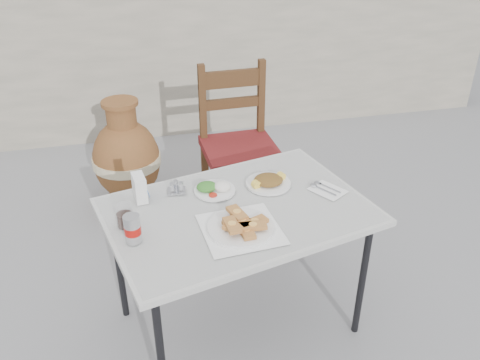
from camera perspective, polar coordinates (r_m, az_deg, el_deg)
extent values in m
plane|color=slate|center=(2.65, -2.02, -16.80)|extent=(80.00, 80.00, 0.00)
cylinder|color=black|center=(2.14, -8.87, -19.00)|extent=(0.03, 0.03, 0.65)
cylinder|color=black|center=(2.50, 13.57, -10.89)|extent=(0.03, 0.03, 0.65)
cylinder|color=black|center=(2.58, -13.44, -9.25)|extent=(0.03, 0.03, 0.65)
cylinder|color=black|center=(2.89, 5.86, -3.79)|extent=(0.03, 0.03, 0.65)
cube|color=white|center=(2.26, -0.22, -3.59)|extent=(1.29, 1.02, 0.03)
cube|color=white|center=(2.25, -0.23, -3.25)|extent=(1.25, 0.97, 0.00)
cube|color=white|center=(2.12, 0.09, -5.53)|extent=(0.34, 0.34, 0.00)
cylinder|color=white|center=(2.12, 0.09, -5.34)|extent=(0.28, 0.28, 0.01)
cylinder|color=white|center=(2.12, 0.09, -5.43)|extent=(0.29, 0.29, 0.01)
cylinder|color=white|center=(2.37, -2.86, -1.17)|extent=(0.19, 0.19, 0.01)
ellipsoid|color=white|center=(2.36, -1.99, -0.73)|extent=(0.08, 0.08, 0.04)
ellipsoid|color=#1F611B|center=(2.37, -3.75, -0.76)|extent=(0.10, 0.09, 0.04)
cylinder|color=#B52013|center=(2.32, -3.05, -1.69)|extent=(0.04, 0.04, 0.01)
cylinder|color=white|center=(2.43, 3.19, -0.39)|extent=(0.22, 0.22, 0.01)
ellipsoid|color=#2D6B1A|center=(2.42, 3.20, 0.01)|extent=(0.14, 0.13, 0.04)
cylinder|color=yellow|center=(2.38, 1.81, -0.51)|extent=(0.05, 0.04, 0.04)
cylinder|color=yellow|center=(2.45, 4.62, 0.44)|extent=(0.05, 0.04, 0.04)
cylinder|color=silver|center=(2.07, -11.98, -5.38)|extent=(0.07, 0.07, 0.12)
cylinder|color=red|center=(2.07, -11.96, -5.50)|extent=(0.07, 0.07, 0.04)
cylinder|color=#BBBBC2|center=(2.03, -12.14, -4.07)|extent=(0.06, 0.06, 0.00)
cylinder|color=white|center=(2.17, -12.86, -3.93)|extent=(0.07, 0.07, 0.10)
cylinder|color=black|center=(2.18, -12.80, -4.38)|extent=(0.06, 0.06, 0.06)
cube|color=white|center=(2.33, -11.22, -0.86)|extent=(0.06, 0.11, 0.12)
cube|color=#184FB5|center=(2.34, -10.46, -0.94)|extent=(0.02, 0.05, 0.07)
cube|color=#BBBBC2|center=(2.39, -7.13, -1.23)|extent=(0.09, 0.07, 0.01)
cylinder|color=white|center=(2.35, -7.62, -0.87)|extent=(0.02, 0.02, 0.05)
cylinder|color=white|center=(2.36, -6.62, -0.75)|extent=(0.02, 0.02, 0.05)
cylinder|color=#BBBBC2|center=(2.39, -7.21, -0.50)|extent=(0.02, 0.02, 0.04)
cube|color=white|center=(2.41, 9.81, -1.14)|extent=(0.19, 0.20, 0.00)
cube|color=#BBBBC2|center=(2.40, 9.57, -1.20)|extent=(0.07, 0.11, 0.00)
ellipsoid|color=#BBBBC2|center=(2.43, 8.26, -0.57)|extent=(0.03, 0.04, 0.01)
cube|color=#BBBBC2|center=(2.42, 10.06, -0.89)|extent=(0.07, 0.11, 0.00)
cube|color=#BBBBC2|center=(2.46, 8.75, -0.31)|extent=(0.03, 0.04, 0.00)
cube|color=#3C2010|center=(3.10, -2.49, -2.94)|extent=(0.04, 0.04, 0.48)
cube|color=#3C2010|center=(3.19, 4.21, -1.97)|extent=(0.04, 0.04, 0.48)
cube|color=#3C2010|center=(3.42, -3.92, 0.44)|extent=(0.04, 0.04, 0.48)
cube|color=#3C2010|center=(3.51, 2.21, 1.24)|extent=(0.04, 0.04, 0.48)
cube|color=maroon|center=(3.17, 0.00, 3.39)|extent=(0.46, 0.46, 0.05)
cube|color=#3C2010|center=(3.20, -4.23, 8.29)|extent=(0.04, 0.04, 0.53)
cube|color=#3C2010|center=(3.29, 2.38, 8.95)|extent=(0.04, 0.04, 0.53)
cube|color=#3C2010|center=(3.19, -0.91, 11.30)|extent=(0.43, 0.05, 0.11)
cube|color=#3C2010|center=(3.24, -0.88, 8.64)|extent=(0.43, 0.05, 0.06)
cylinder|color=brown|center=(3.59, -12.03, -2.33)|extent=(0.34, 0.34, 0.08)
ellipsoid|color=brown|center=(3.43, -12.60, 2.25)|extent=(0.44, 0.44, 0.55)
cylinder|color=#C6B990|center=(3.43, -12.60, 2.25)|extent=(0.45, 0.45, 0.06)
cylinder|color=brown|center=(3.31, -13.18, 6.91)|extent=(0.19, 0.19, 0.17)
cylinder|color=brown|center=(3.27, -13.38, 8.43)|extent=(0.23, 0.23, 0.03)
cube|color=#A79C8B|center=(4.49, -8.65, 12.57)|extent=(6.00, 0.25, 1.20)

